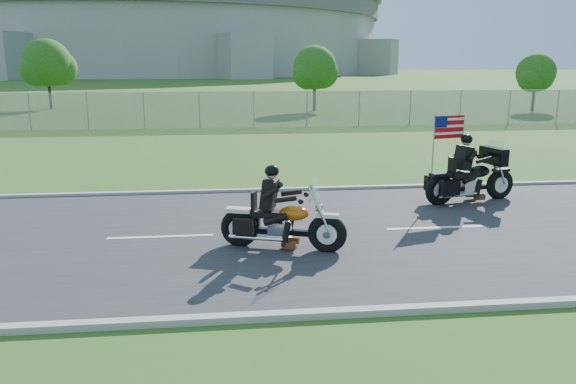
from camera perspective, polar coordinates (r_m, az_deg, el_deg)
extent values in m
plane|color=#325119|center=(12.10, -3.35, -4.43)|extent=(420.00, 420.00, 0.00)
cube|color=#28282B|center=(12.09, -3.35, -4.34)|extent=(120.00, 8.00, 0.04)
cube|color=#9E9B93|center=(15.99, -4.12, 0.12)|extent=(120.00, 0.18, 0.12)
cube|color=#9E9B93|center=(8.32, -1.82, -12.55)|extent=(120.00, 0.18, 0.12)
cube|color=gray|center=(31.94, -14.42, 8.03)|extent=(60.00, 0.03, 2.00)
cylinder|color=#A3A099|center=(182.67, -12.86, 14.89)|extent=(130.00, 130.00, 20.00)
cylinder|color=#605E5B|center=(183.04, -12.98, 17.08)|extent=(132.00, 132.00, 4.00)
cylinder|color=#382316|center=(42.10, 2.71, 9.93)|extent=(0.22, 0.22, 2.52)
sphere|color=#204612|center=(42.04, 2.73, 12.51)|extent=(3.20, 3.20, 3.20)
sphere|color=#204612|center=(42.62, 3.49, 12.02)|extent=(2.40, 2.40, 2.40)
sphere|color=#204612|center=(41.57, 2.04, 11.88)|extent=(2.24, 2.24, 2.24)
cylinder|color=#382316|center=(47.51, -23.06, 9.45)|extent=(0.22, 0.22, 2.80)
sphere|color=#204612|center=(47.46, -23.30, 11.98)|extent=(3.60, 3.60, 3.60)
sphere|color=#204612|center=(47.78, -22.22, 11.59)|extent=(2.70, 2.70, 2.70)
sphere|color=#204612|center=(47.22, -24.14, 11.29)|extent=(2.52, 2.52, 2.52)
cylinder|color=#382316|center=(45.58, 23.68, 8.93)|extent=(0.22, 0.22, 2.24)
sphere|color=#204612|center=(45.52, 23.87, 11.03)|extent=(2.80, 2.80, 2.80)
sphere|color=#204612|center=(46.17, 24.19, 10.62)|extent=(2.10, 2.10, 2.10)
sphere|color=#204612|center=(44.98, 23.50, 10.54)|extent=(1.96, 1.96, 1.96)
torus|color=black|center=(10.92, 4.01, -4.24)|extent=(0.79, 0.42, 0.77)
torus|color=black|center=(11.28, -4.97, -3.68)|extent=(0.79, 0.42, 0.77)
ellipsoid|color=#C4570E|center=(10.91, 0.61, -2.16)|extent=(0.66, 0.50, 0.29)
cube|color=black|center=(11.04, -2.15, -2.21)|extent=(0.64, 0.48, 0.13)
cube|color=black|center=(10.93, -1.90, -0.16)|extent=(0.37, 0.48, 0.57)
sphere|color=black|center=(10.82, -1.65, 2.14)|extent=(0.36, 0.36, 0.28)
cube|color=silver|center=(10.72, 2.81, 0.31)|extent=(0.19, 0.47, 0.42)
torus|color=black|center=(16.09, 20.70, 0.73)|extent=(0.85, 0.39, 0.83)
torus|color=black|center=(14.93, 15.14, 0.21)|extent=(0.85, 0.39, 0.83)
ellipsoid|color=black|center=(15.57, 18.84, 1.99)|extent=(0.69, 0.50, 0.31)
cube|color=black|center=(15.22, 17.12, 1.70)|extent=(0.68, 0.47, 0.13)
cube|color=black|center=(15.18, 17.40, 3.33)|extent=(0.37, 0.50, 0.62)
sphere|color=black|center=(15.14, 17.69, 5.13)|extent=(0.37, 0.37, 0.30)
cube|color=black|center=(15.77, 20.16, 3.48)|extent=(0.45, 0.93, 0.45)
cube|color=#B70C11|center=(15.05, 16.07, 6.36)|extent=(0.88, 0.24, 0.58)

